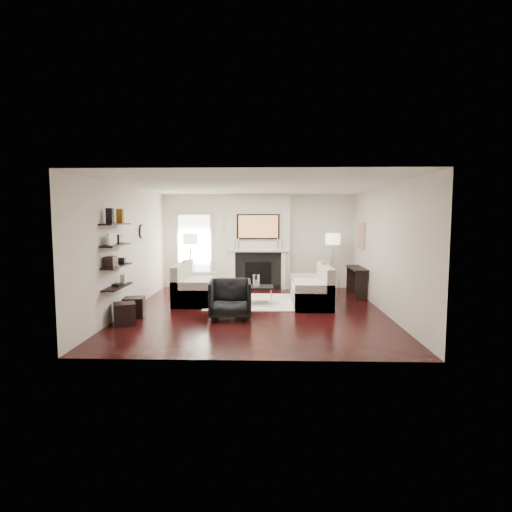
{
  "coord_description": "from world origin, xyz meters",
  "views": [
    {
      "loc": [
        0.26,
        -8.5,
        2.01
      ],
      "look_at": [
        0.0,
        0.6,
        1.15
      ],
      "focal_mm": 28.0,
      "sensor_mm": 36.0,
      "label": 1
    }
  ],
  "objects_px": {
    "loveseat_right_base": "(311,295)",
    "armchair": "(230,297)",
    "loveseat_left_base": "(196,292)",
    "ottoman_near": "(134,307)",
    "lamp_left_shade": "(190,239)",
    "coffee_table": "(250,287)",
    "lamp_right_shade": "(333,239)"
  },
  "relations": [
    {
      "from": "loveseat_left_base",
      "to": "lamp_left_shade",
      "type": "relative_size",
      "value": 4.5
    },
    {
      "from": "loveseat_left_base",
      "to": "lamp_right_shade",
      "type": "bearing_deg",
      "value": 21.4
    },
    {
      "from": "armchair",
      "to": "ottoman_near",
      "type": "xyz_separation_m",
      "value": [
        -1.98,
        0.03,
        -0.23
      ]
    },
    {
      "from": "loveseat_left_base",
      "to": "lamp_right_shade",
      "type": "relative_size",
      "value": 4.5
    },
    {
      "from": "loveseat_right_base",
      "to": "lamp_left_shade",
      "type": "relative_size",
      "value": 4.5
    },
    {
      "from": "lamp_left_shade",
      "to": "armchair",
      "type": "bearing_deg",
      "value": -64.89
    },
    {
      "from": "loveseat_left_base",
      "to": "loveseat_right_base",
      "type": "xyz_separation_m",
      "value": [
        2.75,
        -0.3,
        0.0
      ]
    },
    {
      "from": "loveseat_right_base",
      "to": "ottoman_near",
      "type": "distance_m",
      "value": 3.97
    },
    {
      "from": "loveseat_left_base",
      "to": "lamp_left_shade",
      "type": "xyz_separation_m",
      "value": [
        -0.37,
        1.28,
        1.24
      ]
    },
    {
      "from": "coffee_table",
      "to": "armchair",
      "type": "distance_m",
      "value": 1.38
    },
    {
      "from": "armchair",
      "to": "lamp_right_shade",
      "type": "xyz_separation_m",
      "value": [
        2.54,
        3.01,
        1.02
      ]
    },
    {
      "from": "loveseat_left_base",
      "to": "armchair",
      "type": "height_order",
      "value": "armchair"
    },
    {
      "from": "loveseat_left_base",
      "to": "armchair",
      "type": "distance_m",
      "value": 1.92
    },
    {
      "from": "loveseat_left_base",
      "to": "loveseat_right_base",
      "type": "height_order",
      "value": "same"
    },
    {
      "from": "loveseat_left_base",
      "to": "lamp_right_shade",
      "type": "height_order",
      "value": "lamp_right_shade"
    },
    {
      "from": "coffee_table",
      "to": "lamp_right_shade",
      "type": "xyz_separation_m",
      "value": [
        2.2,
        1.68,
        1.05
      ]
    },
    {
      "from": "lamp_left_shade",
      "to": "ottoman_near",
      "type": "relative_size",
      "value": 1.0
    },
    {
      "from": "coffee_table",
      "to": "armchair",
      "type": "height_order",
      "value": "armchair"
    },
    {
      "from": "loveseat_left_base",
      "to": "ottoman_near",
      "type": "distance_m",
      "value": 1.88
    },
    {
      "from": "armchair",
      "to": "ottoman_near",
      "type": "distance_m",
      "value": 2.0
    },
    {
      "from": "lamp_left_shade",
      "to": "lamp_right_shade",
      "type": "distance_m",
      "value": 3.9
    },
    {
      "from": "ottoman_near",
      "to": "loveseat_right_base",
      "type": "bearing_deg",
      "value": 19.16
    },
    {
      "from": "coffee_table",
      "to": "lamp_right_shade",
      "type": "distance_m",
      "value": 2.96
    },
    {
      "from": "loveseat_right_base",
      "to": "armchair",
      "type": "relative_size",
      "value": 2.11
    },
    {
      "from": "loveseat_right_base",
      "to": "lamp_left_shade",
      "type": "xyz_separation_m",
      "value": [
        -3.13,
        1.57,
        1.24
      ]
    },
    {
      "from": "loveseat_left_base",
      "to": "lamp_right_shade",
      "type": "distance_m",
      "value": 3.99
    },
    {
      "from": "loveseat_right_base",
      "to": "armchair",
      "type": "height_order",
      "value": "armchair"
    },
    {
      "from": "armchair",
      "to": "lamp_left_shade",
      "type": "height_order",
      "value": "lamp_left_shade"
    },
    {
      "from": "coffee_table",
      "to": "loveseat_right_base",
      "type": "bearing_deg",
      "value": -0.06
    },
    {
      "from": "coffee_table",
      "to": "loveseat_left_base",
      "type": "bearing_deg",
      "value": 167.46
    },
    {
      "from": "lamp_left_shade",
      "to": "lamp_right_shade",
      "type": "height_order",
      "value": "same"
    },
    {
      "from": "ottoman_near",
      "to": "lamp_right_shade",
      "type": "bearing_deg",
      "value": 33.41
    }
  ]
}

